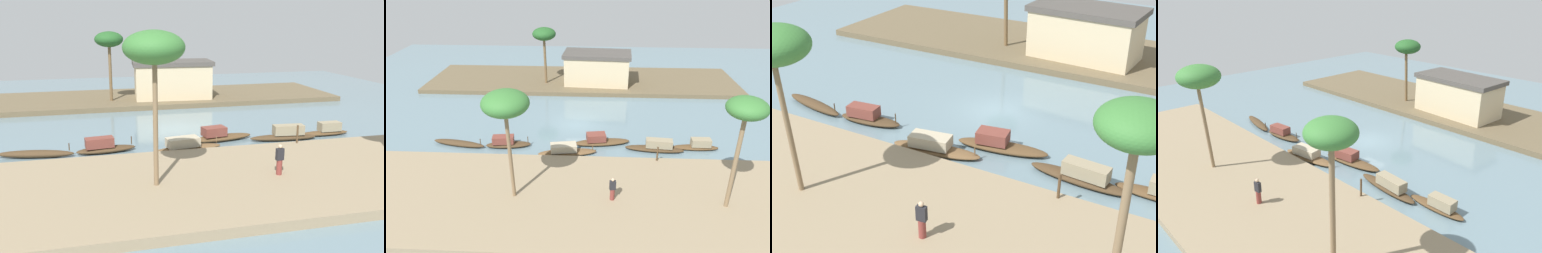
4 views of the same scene
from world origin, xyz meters
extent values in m
plane|color=slate|center=(0.00, 0.00, 0.00)|extent=(67.15, 67.15, 0.00)
cube|color=#937F60|center=(0.00, -13.15, 0.25)|extent=(40.86, 11.15, 0.51)
cube|color=brown|center=(0.00, 13.15, 0.25)|extent=(40.86, 11.15, 0.51)
ellipsoid|color=#47331E|center=(7.22, -5.52, 0.23)|extent=(5.27, 1.49, 0.45)
cube|color=gray|center=(7.59, -5.55, 0.82)|extent=(2.38, 1.04, 0.73)
ellipsoid|color=brown|center=(10.99, -4.99, 0.18)|extent=(4.10, 0.97, 0.36)
cube|color=gray|center=(11.41, -4.99, 0.71)|extent=(1.72, 0.83, 0.69)
ellipsoid|color=brown|center=(-0.52, -6.51, 0.20)|extent=(5.27, 2.04, 0.40)
cube|color=tan|center=(-0.83, -6.56, 0.72)|extent=(2.40, 1.44, 0.63)
cylinder|color=brown|center=(1.71, -6.16, 0.62)|extent=(0.07, 0.07, 0.50)
ellipsoid|color=#47331E|center=(-6.00, -5.38, 0.21)|extent=(4.17, 1.65, 0.43)
cube|color=brown|center=(-6.43, -5.43, 0.76)|extent=(2.00, 1.16, 0.66)
cylinder|color=#47331E|center=(-4.23, -5.16, 0.68)|extent=(0.07, 0.07, 0.58)
ellipsoid|color=#47331E|center=(-10.61, -5.41, 0.25)|extent=(5.12, 1.79, 0.50)
cylinder|color=#47331E|center=(-8.43, -5.83, 0.71)|extent=(0.07, 0.07, 0.52)
ellipsoid|color=brown|center=(2.55, -4.50, 0.23)|extent=(5.29, 2.03, 0.46)
cube|color=brown|center=(2.00, -4.59, 0.79)|extent=(1.87, 1.34, 0.67)
cylinder|color=brown|center=(3.17, -13.39, 0.93)|extent=(0.36, 0.36, 0.85)
cube|color=#232328|center=(3.17, -13.39, 1.69)|extent=(0.46, 0.29, 0.67)
sphere|color=tan|center=(3.17, -13.39, 2.14)|extent=(0.23, 0.23, 0.23)
cylinder|color=#4C3823|center=(7.06, -7.98, 1.14)|extent=(0.14, 0.14, 1.27)
cylinder|color=#7F6647|center=(-3.75, -13.44, 3.77)|extent=(0.25, 0.58, 6.53)
ellipsoid|color=#387533|center=(-3.75, -13.44, 7.65)|extent=(3.05, 3.05, 1.68)
cylinder|color=brown|center=(-4.68, 10.96, 3.43)|extent=(0.31, 0.78, 5.85)
ellipsoid|color=#235623|center=(-4.68, 10.96, 6.93)|extent=(2.91, 2.91, 1.60)
cube|color=beige|center=(2.00, 11.49, 2.31)|extent=(8.34, 4.86, 3.60)
cube|color=#4C4742|center=(2.00, 11.49, 4.33)|extent=(8.84, 5.15, 0.45)
camera|label=1|loc=(-6.86, -33.92, 8.99)|focal=39.60mm
camera|label=2|loc=(1.84, -33.98, 16.16)|focal=33.77mm
camera|label=3|loc=(12.96, -27.21, 14.20)|focal=48.19mm
camera|label=4|loc=(22.78, -23.69, 13.97)|focal=35.86mm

